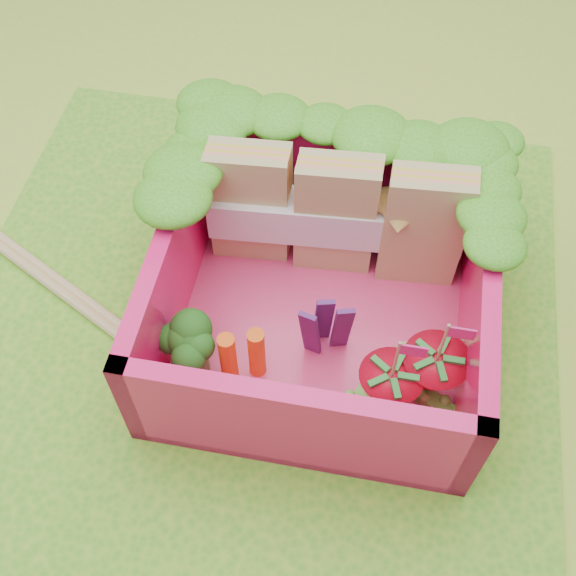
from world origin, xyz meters
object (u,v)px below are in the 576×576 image
(sandwich_stack, at_px, (337,215))
(strawberry_left, at_px, (388,390))
(broccoli, at_px, (191,345))
(strawberry_right, at_px, (432,375))
(chopsticks, at_px, (55,283))
(bento_box, at_px, (323,290))

(sandwich_stack, xyz_separation_m, strawberry_left, (0.31, -0.69, -0.16))
(sandwich_stack, relative_size, broccoli, 3.58)
(strawberry_left, xyz_separation_m, strawberry_right, (0.16, 0.09, 0.01))
(broccoli, relative_size, strawberry_left, 0.63)
(strawberry_right, relative_size, chopsticks, 0.28)
(bento_box, xyz_separation_m, chopsticks, (-1.21, -0.01, -0.25))
(broccoli, height_order, chopsticks, broccoli)
(broccoli, xyz_separation_m, chopsticks, (-0.74, 0.32, -0.22))
(sandwich_stack, bearing_deg, strawberry_left, -66.09)
(strawberry_left, relative_size, chopsticks, 0.27)
(sandwich_stack, height_order, chopsticks, sandwich_stack)
(broccoli, xyz_separation_m, strawberry_left, (0.78, -0.02, -0.06))
(sandwich_stack, height_order, strawberry_right, sandwich_stack)
(sandwich_stack, distance_m, broccoli, 0.83)
(bento_box, bearing_deg, strawberry_right, -28.61)
(strawberry_left, distance_m, strawberry_right, 0.18)
(broccoli, bearing_deg, strawberry_left, -1.77)
(strawberry_left, xyz_separation_m, chopsticks, (-1.52, 0.34, -0.16))
(chopsticks, bearing_deg, strawberry_left, -12.73)
(sandwich_stack, bearing_deg, broccoli, -125.36)
(sandwich_stack, xyz_separation_m, broccoli, (-0.47, -0.67, -0.11))
(sandwich_stack, height_order, strawberry_left, sandwich_stack)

